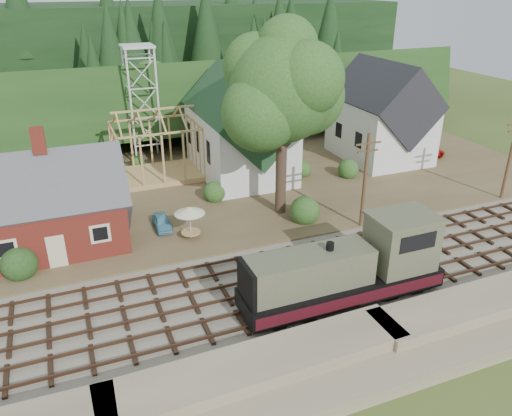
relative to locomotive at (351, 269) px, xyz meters
name	(u,v)px	position (x,y,z in m)	size (l,w,h in m)	color
ground	(314,278)	(-0.84, 3.00, -2.25)	(140.00, 140.00, 0.00)	#384C1E
embankment	(388,358)	(-0.84, -5.50, -2.25)	(64.00, 5.00, 1.60)	#7F7259
railroad_bed	(314,277)	(-0.84, 3.00, -2.17)	(64.00, 11.00, 0.16)	#726B5B
village_flat	(228,184)	(-0.84, 21.00, -2.10)	(64.00, 26.00, 0.30)	brown
hillside	(172,125)	(-0.84, 45.00, -2.25)	(70.00, 28.00, 8.00)	#1E3F19
ridge	(150,101)	(-0.84, 61.00, -2.25)	(80.00, 20.00, 12.00)	black
depot	(51,209)	(-16.84, 14.00, 0.96)	(10.80, 7.41, 9.00)	#581F14
church	(241,128)	(1.16, 22.68, 2.93)	(8.40, 15.17, 13.00)	silver
farmhouse	(381,117)	(17.16, 22.00, 2.62)	(8.40, 10.80, 10.60)	silver
timber_frame	(157,149)	(-6.84, 25.00, 1.02)	(8.20, 6.20, 6.99)	tan
lattice_tower	(139,69)	(-6.84, 31.00, 7.78)	(3.20, 3.20, 12.12)	silver
big_tree	(284,96)	(1.32, 13.08, 7.97)	(10.90, 8.40, 14.70)	#38281E
telegraph_pole_near	(365,180)	(6.16, 8.20, 2.00)	(2.20, 0.28, 8.00)	#4C331E
telegraph_pole_far	(510,157)	(21.16, 8.20, 2.00)	(2.20, 0.28, 8.00)	#4C331E
locomotive	(351,269)	(0.00, 0.00, 0.00)	(12.90, 3.23, 5.14)	black
car_blue	(162,222)	(-8.92, 13.65, -1.42)	(1.26, 3.14, 1.07)	#5DAAC7
car_red	(424,151)	(22.00, 20.11, -1.30)	(2.16, 4.68, 1.30)	#B3120E
patio_set	(190,212)	(-7.21, 11.22, 0.27)	(2.35, 2.35, 2.61)	silver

